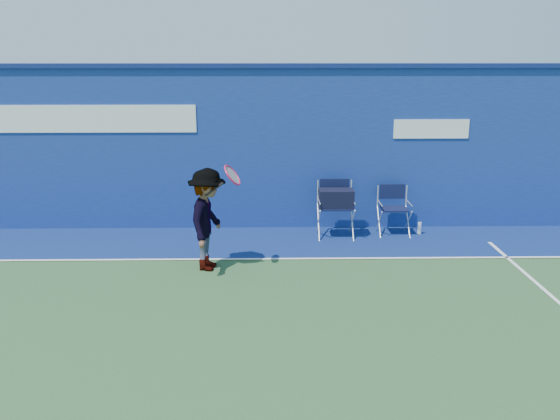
{
  "coord_description": "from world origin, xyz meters",
  "views": [
    {
      "loc": [
        0.59,
        -5.94,
        3.3
      ],
      "look_at": [
        0.75,
        2.6,
        1.0
      ],
      "focal_mm": 38.0,
      "sensor_mm": 36.0,
      "label": 1
    }
  ],
  "objects_px": {
    "directors_chair_left": "(336,214)",
    "tennis_player": "(208,219)",
    "directors_chair_right": "(393,219)",
    "water_bottle": "(420,228)"
  },
  "relations": [
    {
      "from": "directors_chair_left",
      "to": "tennis_player",
      "type": "height_order",
      "value": "tennis_player"
    },
    {
      "from": "tennis_player",
      "to": "water_bottle",
      "type": "bearing_deg",
      "value": 24.56
    },
    {
      "from": "directors_chair_right",
      "to": "tennis_player",
      "type": "bearing_deg",
      "value": -151.86
    },
    {
      "from": "water_bottle",
      "to": "tennis_player",
      "type": "relative_size",
      "value": 0.14
    },
    {
      "from": "water_bottle",
      "to": "tennis_player",
      "type": "distance_m",
      "value": 4.16
    },
    {
      "from": "water_bottle",
      "to": "directors_chair_left",
      "type": "bearing_deg",
      "value": -175.94
    },
    {
      "from": "water_bottle",
      "to": "tennis_player",
      "type": "xyz_separation_m",
      "value": [
        -3.73,
        -1.71,
        0.68
      ]
    },
    {
      "from": "directors_chair_right",
      "to": "water_bottle",
      "type": "distance_m",
      "value": 0.52
    },
    {
      "from": "directors_chair_right",
      "to": "water_bottle",
      "type": "bearing_deg",
      "value": -3.36
    },
    {
      "from": "tennis_player",
      "to": "directors_chair_right",
      "type": "bearing_deg",
      "value": 28.14
    }
  ]
}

